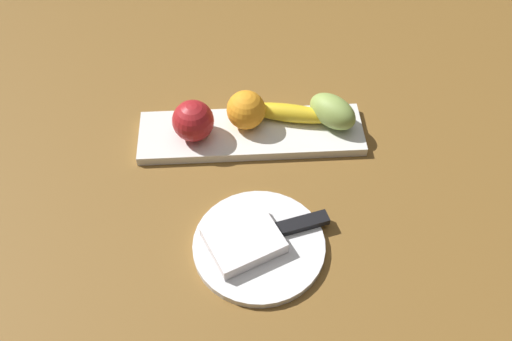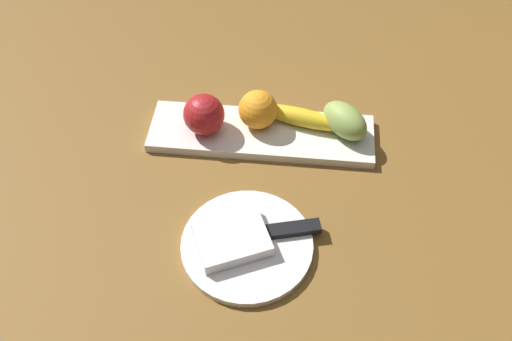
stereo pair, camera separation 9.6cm
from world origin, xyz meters
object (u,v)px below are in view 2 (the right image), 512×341
Objects in this scene: fruit_tray at (263,134)px; grape_bunch at (345,121)px; apple at (204,114)px; folded_napkin at (232,238)px; banana at (302,117)px; knife at (284,230)px; orange_near_apple at (258,110)px; dinner_plate at (248,245)px.

fruit_tray is 4.31× the size of grape_bunch.
fruit_tray is at bearing -176.17° from apple.
apple is 0.26m from folded_napkin.
banana is 0.98× the size of knife.
apple is 0.10m from orange_near_apple.
apple is 0.43× the size of knife.
folded_napkin is (0.18, 0.26, -0.02)m from grape_bunch.
banana is 0.25m from knife.
orange_near_apple is at bearing -165.77° from apple.
fruit_tray is 3.77× the size of folded_napkin.
folded_napkin is at bearing 83.83° from fruit_tray.
fruit_tray is at bearing -90.00° from dinner_plate.
orange_near_apple reaches higher than folded_napkin.
orange_near_apple is at bearing -58.83° from fruit_tray.
orange_near_apple is at bearing -93.50° from folded_napkin.
knife is (-0.06, -0.03, 0.01)m from dinner_plate.
knife is (0.02, 0.25, -0.02)m from banana.
dinner_plate is (0.00, 0.25, -0.00)m from fruit_tray.
grape_bunch is at bearing -175.64° from fruit_tray.
fruit_tray is 0.08m from banana.
orange_near_apple is (0.08, 0.01, 0.02)m from banana.
banana is 1.79× the size of grape_bunch.
folded_napkin is at bearing 0.00° from dinner_plate.
grape_bunch is (-0.26, -0.02, -0.01)m from apple.
grape_bunch is 0.46× the size of dinner_plate.
orange_near_apple reaches higher than banana.
apple is 0.27m from knife.
apple reaches higher than grape_bunch.
grape_bunch is at bearing 3.75° from banana.
fruit_tray is 0.25m from dinner_plate.
apple is 1.05× the size of orange_near_apple.
apple reaches higher than banana.
orange_near_apple is at bearing -2.12° from grape_bunch.
banana is at bearing -104.81° from dinner_plate.
folded_napkin is (0.10, 0.27, -0.01)m from banana.
banana is at bearing -109.94° from folded_napkin.
apple is 0.26m from grape_bunch.
banana is 0.08m from grape_bunch.
fruit_tray is at bearing -96.17° from folded_napkin.
knife reaches higher than fruit_tray.
knife reaches higher than dinner_plate.
dinner_plate is at bearing 11.19° from knife.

